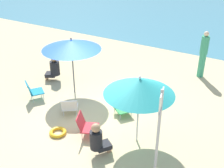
{
  "coord_description": "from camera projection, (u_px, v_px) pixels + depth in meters",
  "views": [
    {
      "loc": [
        3.94,
        -5.82,
        4.7
      ],
      "look_at": [
        0.14,
        0.73,
        0.7
      ],
      "focal_mm": 45.08,
      "sensor_mm": 36.0,
      "label": 1
    }
  ],
  "objects": [
    {
      "name": "ground_plane",
      "position": [
        96.0,
        113.0,
        8.39
      ],
      "size": [
        40.0,
        40.0,
        0.0
      ],
      "primitive_type": "plane",
      "color": "#D3BC8C"
    },
    {
      "name": "sea_water",
      "position": [
        209.0,
        13.0,
        19.17
      ],
      "size": [
        40.0,
        16.0,
        0.01
      ],
      "primitive_type": "cube",
      "color": "teal",
      "rests_on": "ground_plane"
    },
    {
      "name": "umbrella_teal",
      "position": [
        139.0,
        86.0,
        6.55
      ],
      "size": [
        1.71,
        1.71,
        1.86
      ],
      "color": "silver",
      "rests_on": "ground_plane"
    },
    {
      "name": "umbrella_blue",
      "position": [
        71.0,
        44.0,
        8.72
      ],
      "size": [
        1.87,
        1.87,
        1.93
      ],
      "color": "#4C4C51",
      "rests_on": "ground_plane"
    },
    {
      "name": "beach_chair_a",
      "position": [
        33.0,
        90.0,
        8.95
      ],
      "size": [
        0.66,
        0.67,
        0.64
      ],
      "rotation": [
        0.0,
        0.0,
        0.96
      ],
      "color": "teal",
      "rests_on": "ground_plane"
    },
    {
      "name": "beach_chair_b",
      "position": [
        86.0,
        125.0,
        7.33
      ],
      "size": [
        0.67,
        0.65,
        0.63
      ],
      "rotation": [
        0.0,
        0.0,
        0.41
      ],
      "color": "red",
      "rests_on": "ground_plane"
    },
    {
      "name": "beach_chair_c",
      "position": [
        121.0,
        105.0,
        8.31
      ],
      "size": [
        0.73,
        0.7,
        0.52
      ],
      "rotation": [
        0.0,
        0.0,
        -0.64
      ],
      "color": "#33934C",
      "rests_on": "ground_plane"
    },
    {
      "name": "beach_chair_d",
      "position": [
        70.0,
        106.0,
        8.22
      ],
      "size": [
        0.67,
        0.67,
        0.57
      ],
      "rotation": [
        0.0,
        0.0,
        2.18
      ],
      "color": "white",
      "rests_on": "ground_plane"
    },
    {
      "name": "person_a",
      "position": [
        54.0,
        69.0,
        10.12
      ],
      "size": [
        0.57,
        0.49,
        0.95
      ],
      "rotation": [
        0.0,
        0.0,
        3.62
      ],
      "color": "black",
      "rests_on": "ground_plane"
    },
    {
      "name": "person_b",
      "position": [
        203.0,
        54.0,
        10.19
      ],
      "size": [
        0.28,
        0.28,
        1.75
      ],
      "rotation": [
        0.0,
        0.0,
        5.55
      ],
      "color": "#389970",
      "rests_on": "ground_plane"
    },
    {
      "name": "person_c",
      "position": [
        98.0,
        140.0,
        6.6
      ],
      "size": [
        0.48,
        0.53,
        0.92
      ],
      "rotation": [
        0.0,
        0.0,
        0.97
      ],
      "color": "black",
      "rests_on": "ground_plane"
    },
    {
      "name": "warning_sign",
      "position": [
        159.0,
        127.0,
        5.41
      ],
      "size": [
        0.12,
        0.42,
        2.27
      ],
      "rotation": [
        0.0,
        0.0,
        0.23
      ],
      "color": "#ADADB2",
      "rests_on": "ground_plane"
    },
    {
      "name": "swim_ring",
      "position": [
        58.0,
        132.0,
        7.51
      ],
      "size": [
        0.46,
        0.46,
        0.09
      ],
      "primitive_type": "torus",
      "color": "yellow",
      "rests_on": "ground_plane"
    }
  ]
}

